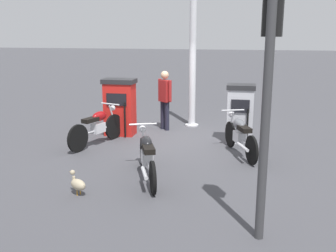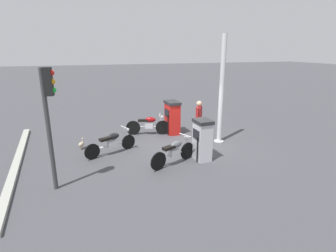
# 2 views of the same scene
# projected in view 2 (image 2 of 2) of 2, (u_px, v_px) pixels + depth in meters

# --- Properties ---
(ground_plane) EXTENTS (120.00, 120.00, 0.00)m
(ground_plane) POSITION_uv_depth(u_px,v_px,m) (181.00, 145.00, 10.95)
(ground_plane) COLOR #424247
(fuel_pump_near) EXTENTS (0.61, 0.88, 1.53)m
(fuel_pump_near) POSITION_uv_depth(u_px,v_px,m) (172.00, 117.00, 12.24)
(fuel_pump_near) COLOR red
(fuel_pump_near) RESTS_ON ground
(fuel_pump_far) EXTENTS (0.58, 0.72, 1.48)m
(fuel_pump_far) POSITION_uv_depth(u_px,v_px,m) (202.00, 140.00, 9.32)
(fuel_pump_far) COLOR silver
(fuel_pump_far) RESTS_ON ground
(motorcycle_near_pump) EXTENTS (1.96, 0.79, 0.97)m
(motorcycle_near_pump) POSITION_uv_depth(u_px,v_px,m) (149.00, 125.00, 12.17)
(motorcycle_near_pump) COLOR black
(motorcycle_near_pump) RESTS_ON ground
(motorcycle_far_pump) EXTENTS (1.83, 0.92, 0.95)m
(motorcycle_far_pump) POSITION_uv_depth(u_px,v_px,m) (174.00, 151.00, 9.01)
(motorcycle_far_pump) COLOR black
(motorcycle_far_pump) RESTS_ON ground
(motorcycle_extra) EXTENTS (1.97, 0.98, 0.93)m
(motorcycle_extra) POSITION_uv_depth(u_px,v_px,m) (112.00, 142.00, 9.92)
(motorcycle_extra) COLOR black
(motorcycle_extra) RESTS_ON ground
(attendant_person) EXTENTS (0.43, 0.50, 1.69)m
(attendant_person) POSITION_uv_depth(u_px,v_px,m) (199.00, 117.00, 11.50)
(attendant_person) COLOR #1E1E2D
(attendant_person) RESTS_ON ground
(wandering_duck) EXTENTS (0.30, 0.40, 0.42)m
(wandering_duck) POSITION_uv_depth(u_px,v_px,m) (81.00, 144.00, 10.48)
(wandering_duck) COLOR tan
(wandering_duck) RESTS_ON ground
(roadside_traffic_light) EXTENTS (0.39, 0.26, 3.38)m
(roadside_traffic_light) POSITION_uv_depth(u_px,v_px,m) (49.00, 108.00, 6.91)
(roadside_traffic_light) COLOR #38383A
(roadside_traffic_light) RESTS_ON ground
(canopy_support_pole) EXTENTS (0.40, 0.40, 4.40)m
(canopy_support_pole) POSITION_uv_depth(u_px,v_px,m) (222.00, 92.00, 10.77)
(canopy_support_pole) COLOR silver
(canopy_support_pole) RESTS_ON ground
(road_edge_kerb) EXTENTS (0.87, 8.14, 0.12)m
(road_edge_kerb) POSITION_uv_depth(u_px,v_px,m) (17.00, 163.00, 9.09)
(road_edge_kerb) COLOR #9E9E93
(road_edge_kerb) RESTS_ON ground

